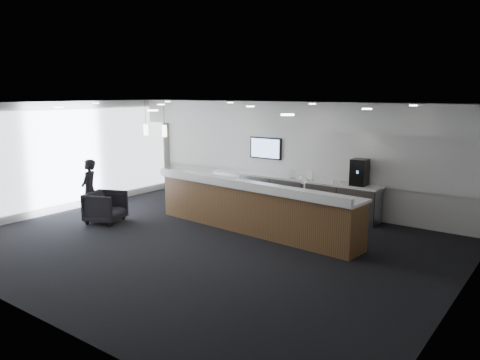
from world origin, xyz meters
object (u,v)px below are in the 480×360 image
Objects in this scene: service_counter at (253,207)px; lounge_guest at (89,190)px; armchair at (105,207)px; coffee_machine at (360,172)px.

service_counter is 4.28m from lounge_guest.
armchair is at bearing -150.92° from service_counter.
lounge_guest is (-3.94, -1.65, 0.21)m from service_counter.
armchair is at bearing -145.95° from coffee_machine.
lounge_guest is (-5.64, -3.86, -0.49)m from coffee_machine.
armchair is (-3.44, -1.57, -0.18)m from service_counter.
lounge_guest is (-0.51, -0.08, 0.39)m from armchair.
armchair is 0.55× the size of lounge_guest.
coffee_machine is 6.85m from lounge_guest.
coffee_machine reaches higher than armchair.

